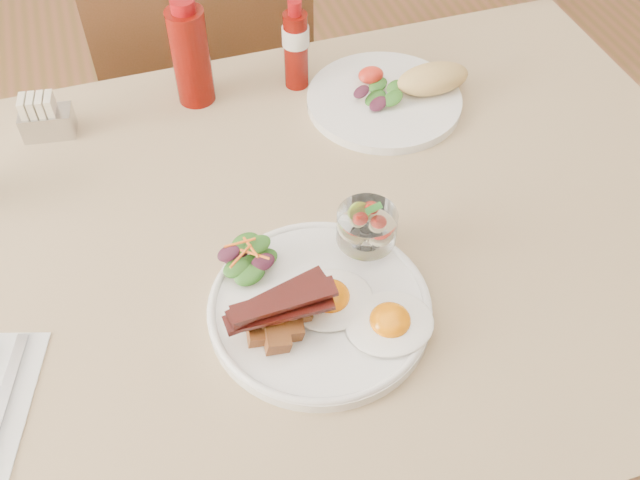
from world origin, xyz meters
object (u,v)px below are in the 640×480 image
(sugar_caddy, at_px, (45,119))
(fruit_cup, at_px, (367,227))
(table, at_px, (288,278))
(hot_sauce_bottle, at_px, (296,46))
(chair_far, at_px, (206,91))
(second_plate, at_px, (396,94))
(main_plate, at_px, (320,308))
(ketchup_bottle, at_px, (191,55))

(sugar_caddy, bearing_deg, fruit_cup, -36.72)
(table, height_order, hot_sauce_bottle, hot_sauce_bottle)
(table, distance_m, chair_far, 0.68)
(fruit_cup, distance_m, second_plate, 0.34)
(main_plate, bearing_deg, sugar_caddy, 123.14)
(chair_far, distance_m, sugar_caddy, 0.52)
(table, xyz_separation_m, fruit_cup, (0.09, -0.06, 0.15))
(table, distance_m, hot_sauce_bottle, 0.38)
(ketchup_bottle, bearing_deg, fruit_cup, -70.37)
(table, height_order, fruit_cup, fruit_cup)
(main_plate, xyz_separation_m, ketchup_bottle, (-0.06, 0.48, 0.08))
(fruit_cup, bearing_deg, ketchup_bottle, 109.63)
(fruit_cup, relative_size, hot_sauce_bottle, 0.51)
(chair_far, height_order, second_plate, chair_far)
(ketchup_bottle, distance_m, sugar_caddy, 0.25)
(fruit_cup, height_order, hot_sauce_bottle, hot_sauce_bottle)
(chair_far, bearing_deg, sugar_caddy, -130.78)
(fruit_cup, bearing_deg, chair_far, 97.19)
(main_plate, bearing_deg, table, 92.68)
(table, bearing_deg, ketchup_bottle, 98.87)
(chair_far, distance_m, ketchup_bottle, 0.45)
(fruit_cup, relative_size, sugar_caddy, 0.94)
(sugar_caddy, bearing_deg, main_plate, -48.20)
(chair_far, distance_m, main_plate, 0.83)
(main_plate, relative_size, sugar_caddy, 3.33)
(sugar_caddy, bearing_deg, table, -39.31)
(table, height_order, chair_far, chair_far)
(hot_sauce_bottle, bearing_deg, sugar_caddy, -179.43)
(chair_far, relative_size, ketchup_bottle, 5.18)
(chair_far, relative_size, fruit_cup, 11.75)
(chair_far, bearing_deg, main_plate, -89.55)
(table, relative_size, sugar_caddy, 15.80)
(fruit_cup, height_order, second_plate, fruit_cup)
(fruit_cup, bearing_deg, table, 144.74)
(sugar_caddy, bearing_deg, chair_far, 57.88)
(second_plate, height_order, ketchup_bottle, ketchup_bottle)
(chair_far, bearing_deg, ketchup_bottle, -99.45)
(fruit_cup, distance_m, hot_sauce_bottle, 0.39)
(table, bearing_deg, sugar_caddy, 132.03)
(table, xyz_separation_m, hot_sauce_bottle, (0.12, 0.33, 0.16))
(main_plate, relative_size, fruit_cup, 3.54)
(chair_far, relative_size, hot_sauce_bottle, 5.99)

